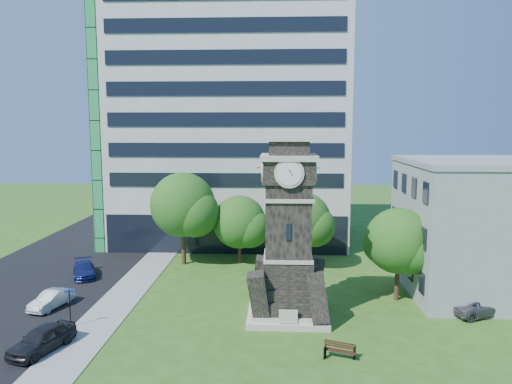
{
  "coord_description": "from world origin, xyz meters",
  "views": [
    {
      "loc": [
        2.34,
        -30.94,
        12.94
      ],
      "look_at": [
        0.6,
        7.05,
        7.91
      ],
      "focal_mm": 35.0,
      "sensor_mm": 36.0,
      "label": 1
    }
  ],
  "objects_px": {
    "car_street_mid": "(51,300)",
    "clock_tower": "(288,241)",
    "car_street_south": "(42,339)",
    "car_east_lot": "(480,306)",
    "car_street_north": "(84,270)",
    "park_bench": "(340,350)",
    "street_sign": "(70,304)"
  },
  "relations": [
    {
      "from": "car_east_lot",
      "to": "clock_tower",
      "type": "bearing_deg",
      "value": 71.97
    },
    {
      "from": "car_east_lot",
      "to": "park_bench",
      "type": "height_order",
      "value": "car_east_lot"
    },
    {
      "from": "car_street_mid",
      "to": "car_street_north",
      "type": "height_order",
      "value": "car_street_north"
    },
    {
      "from": "car_street_south",
      "to": "park_bench",
      "type": "bearing_deg",
      "value": 17.79
    },
    {
      "from": "car_street_north",
      "to": "street_sign",
      "type": "distance_m",
      "value": 11.47
    },
    {
      "from": "clock_tower",
      "to": "car_street_north",
      "type": "distance_m",
      "value": 19.85
    },
    {
      "from": "car_street_north",
      "to": "street_sign",
      "type": "xyz_separation_m",
      "value": [
        3.41,
        -10.91,
        0.99
      ]
    },
    {
      "from": "car_street_mid",
      "to": "park_bench",
      "type": "bearing_deg",
      "value": -4.56
    },
    {
      "from": "park_bench",
      "to": "street_sign",
      "type": "distance_m",
      "value": 17.27
    },
    {
      "from": "car_street_south",
      "to": "park_bench",
      "type": "height_order",
      "value": "car_street_south"
    },
    {
      "from": "car_street_south",
      "to": "car_east_lot",
      "type": "height_order",
      "value": "car_street_south"
    },
    {
      "from": "car_street_north",
      "to": "car_east_lot",
      "type": "distance_m",
      "value": 31.64
    },
    {
      "from": "clock_tower",
      "to": "car_street_mid",
      "type": "xyz_separation_m",
      "value": [
        -16.89,
        0.74,
        -4.67
      ]
    },
    {
      "from": "car_street_south",
      "to": "clock_tower",
      "type": "bearing_deg",
      "value": 41.18
    },
    {
      "from": "car_east_lot",
      "to": "park_bench",
      "type": "distance_m",
      "value": 12.57
    },
    {
      "from": "car_street_north",
      "to": "clock_tower",
      "type": "bearing_deg",
      "value": -49.16
    },
    {
      "from": "car_east_lot",
      "to": "street_sign",
      "type": "relative_size",
      "value": 1.75
    },
    {
      "from": "car_east_lot",
      "to": "street_sign",
      "type": "xyz_separation_m",
      "value": [
        -27.34,
        -3.47,
        0.99
      ]
    },
    {
      "from": "car_street_mid",
      "to": "park_bench",
      "type": "distance_m",
      "value": 20.89
    },
    {
      "from": "car_street_north",
      "to": "car_east_lot",
      "type": "bearing_deg",
      "value": -37.55
    },
    {
      "from": "car_street_north",
      "to": "street_sign",
      "type": "height_order",
      "value": "street_sign"
    },
    {
      "from": "park_bench",
      "to": "clock_tower",
      "type": "bearing_deg",
      "value": 134.63
    },
    {
      "from": "clock_tower",
      "to": "car_street_south",
      "type": "height_order",
      "value": "clock_tower"
    },
    {
      "from": "car_street_south",
      "to": "car_street_mid",
      "type": "xyz_separation_m",
      "value": [
        -2.62,
        6.84,
        -0.13
      ]
    },
    {
      "from": "car_street_north",
      "to": "car_street_south",
      "type": "bearing_deg",
      "value": -101.41
    },
    {
      "from": "car_street_north",
      "to": "park_bench",
      "type": "relative_size",
      "value": 2.45
    },
    {
      "from": "car_street_south",
      "to": "car_east_lot",
      "type": "bearing_deg",
      "value": 32.04
    },
    {
      "from": "clock_tower",
      "to": "car_east_lot",
      "type": "bearing_deg",
      "value": 3.36
    },
    {
      "from": "clock_tower",
      "to": "car_street_north",
      "type": "height_order",
      "value": "clock_tower"
    },
    {
      "from": "car_street_mid",
      "to": "clock_tower",
      "type": "bearing_deg",
      "value": 12.26
    },
    {
      "from": "park_bench",
      "to": "car_east_lot",
      "type": "bearing_deg",
      "value": 53.63
    },
    {
      "from": "car_street_north",
      "to": "car_east_lot",
      "type": "height_order",
      "value": "car_east_lot"
    }
  ]
}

